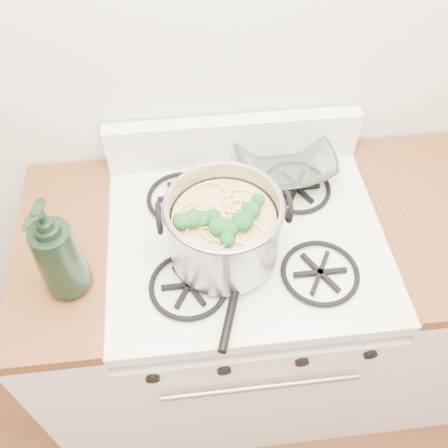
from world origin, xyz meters
TOP-DOWN VIEW (x-y plane):
  - gas_range at (0.00, 1.26)m, footprint 0.76×0.66m
  - counter_left at (-0.51, 1.26)m, footprint 0.25×0.65m
  - stock_pot at (-0.07, 1.20)m, footprint 0.32×0.29m
  - spatula at (-0.03, 1.16)m, footprint 0.37×0.39m
  - glass_bowl at (0.14, 1.49)m, footprint 0.13×0.13m
  - bottle at (-0.46, 1.14)m, footprint 0.15×0.15m

SIDE VIEW (x-z plane):
  - gas_range at x=0.00m, z-range -0.03..0.90m
  - counter_left at x=-0.51m, z-range 0.00..0.92m
  - spatula at x=-0.03m, z-range 0.92..0.95m
  - glass_bowl at x=0.14m, z-range 0.92..0.95m
  - stock_pot at x=-0.07m, z-range 0.92..1.11m
  - bottle at x=-0.46m, z-range 0.92..1.22m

